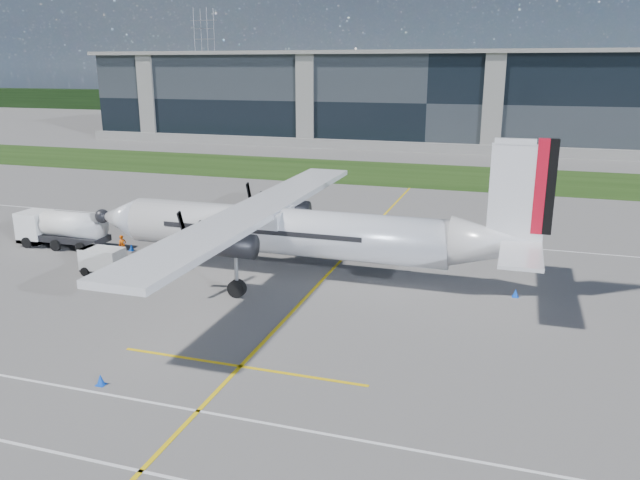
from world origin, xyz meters
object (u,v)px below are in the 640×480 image
Objects in this scene: ground_crew_person at (122,244)px; fuel_tanker_truck at (57,229)px; safety_cone_portwing at (101,380)px; turboprop_aircraft at (299,205)px; safety_cone_nose_stbd at (132,247)px; safety_cone_stbdwing at (335,217)px; pylon_west at (205,59)px; baggage_tug at (103,261)px; safety_cone_tail at (516,293)px; safety_cone_nose_port at (104,258)px.

fuel_tanker_truck is at bearing 115.97° from ground_crew_person.
fuel_tanker_truck is at bearing 133.78° from safety_cone_portwing.
fuel_tanker_truck is (-19.73, 0.91, -3.32)m from turboprop_aircraft.
safety_cone_nose_stbd is at bearing 120.42° from safety_cone_portwing.
safety_cone_stbdwing is (-2.12, 15.52, -4.45)m from turboprop_aircraft.
baggage_tug is at bearing -64.85° from pylon_west.
safety_cone_portwing is at bearing -101.56° from turboprop_aircraft.
turboprop_aircraft reaches higher than safety_cone_nose_stbd.
baggage_tug is 5.75× the size of safety_cone_portwing.
safety_cone_nose_stbd is at bearing 177.07° from safety_cone_tail.
pylon_west is at bearing 116.08° from safety_cone_portwing.
ground_crew_person is (-1.06, 3.69, 0.03)m from baggage_tug.
baggage_tug is at bearing -164.24° from turboprop_aircraft.
turboprop_aircraft is 10.89× the size of baggage_tug.
fuel_tanker_truck is 23.75m from safety_cone_portwing.
pylon_west reaches higher than ground_crew_person.
fuel_tanker_truck is 14.72× the size of safety_cone_tail.
pylon_west reaches higher than safety_cone_stbdwing.
pylon_west is 60.00× the size of safety_cone_nose_port.
turboprop_aircraft is 17.48× the size of ground_crew_person.
baggage_tug is 5.75× the size of safety_cone_nose_stbd.
baggage_tug reaches higher than safety_cone_stbdwing.
safety_cone_nose_port is at bearing -176.95° from safety_cone_tail.
safety_cone_tail is 1.00× the size of safety_cone_portwing.
safety_cone_portwing is (-16.78, -16.43, 0.00)m from safety_cone_tail.
pylon_west is at bearing 114.97° from safety_cone_nose_port.
safety_cone_portwing is (-3.32, -16.22, -4.45)m from turboprop_aircraft.
fuel_tanker_truck is (61.60, -142.25, -13.62)m from pylon_west.
ground_crew_person is at bearing 106.06° from baggage_tug.
fuel_tanker_truck is 6.14m from safety_cone_nose_port.
safety_cone_stbdwing is (11.40, 15.35, -0.65)m from ground_crew_person.
baggage_tug reaches higher than safety_cone_tail.
pylon_west is 157.53m from safety_cone_nose_stbd.
turboprop_aircraft is 62.61× the size of safety_cone_nose_stbd.
turboprop_aircraft is 14.57m from safety_cone_nose_stbd.
safety_cone_nose_port is at bearing 125.94° from baggage_tug.
fuel_tanker_truck is at bearing 148.68° from baggage_tug.
safety_cone_stbdwing is (-15.59, 15.31, 0.00)m from safety_cone_tail.
ground_crew_person is 1.67m from safety_cone_nose_port.
turboprop_aircraft reaches higher than fuel_tanker_truck.
safety_cone_tail is (27.56, 1.47, 0.00)m from safety_cone_nose_port.
turboprop_aircraft is 17.15m from safety_cone_portwing.
pylon_west is at bearing 123.55° from safety_cone_tail.
safety_cone_nose_port is at bearing -65.03° from pylon_west.
safety_cone_nose_port is 1.00× the size of safety_cone_tail.
fuel_tanker_truck is at bearing 177.37° from turboprop_aircraft.
safety_cone_nose_port is (67.23, -144.41, -14.75)m from pylon_west.
fuel_tanker_truck is 8.53m from baggage_tug.
safety_cone_stbdwing is at bearing -58.18° from pylon_west.
safety_cone_nose_stbd is 18.16m from safety_cone_stbdwing.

